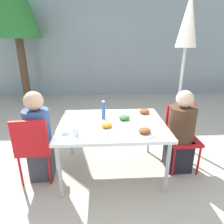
{
  "coord_description": "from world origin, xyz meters",
  "views": [
    {
      "loc": [
        -0.13,
        -2.33,
        1.73
      ],
      "look_at": [
        0.0,
        0.0,
        0.87
      ],
      "focal_mm": 32.0,
      "sensor_mm": 36.0,
      "label": 1
    }
  ],
  "objects_px": {
    "drinking_cup": "(76,132)",
    "salad_bowl": "(66,130)",
    "person_left": "(39,138)",
    "chair_right": "(181,132)",
    "person_right": "(180,134)",
    "chair_left": "(34,145)",
    "bottle": "(103,110)",
    "closed_umbrella": "(187,34)"
  },
  "relations": [
    {
      "from": "person_left",
      "to": "chair_right",
      "type": "bearing_deg",
      "value": 1.01
    },
    {
      "from": "closed_umbrella",
      "to": "salad_bowl",
      "type": "distance_m",
      "value": 2.2
    },
    {
      "from": "bottle",
      "to": "salad_bowl",
      "type": "relative_size",
      "value": 1.63
    },
    {
      "from": "chair_left",
      "to": "person_left",
      "type": "distance_m",
      "value": 0.1
    },
    {
      "from": "chair_right",
      "to": "salad_bowl",
      "type": "distance_m",
      "value": 1.56
    },
    {
      "from": "chair_right",
      "to": "bottle",
      "type": "bearing_deg",
      "value": -3.79
    },
    {
      "from": "person_left",
      "to": "drinking_cup",
      "type": "xyz_separation_m",
      "value": [
        0.5,
        -0.26,
        0.2
      ]
    },
    {
      "from": "chair_left",
      "to": "bottle",
      "type": "bearing_deg",
      "value": 15.06
    },
    {
      "from": "chair_right",
      "to": "person_right",
      "type": "relative_size",
      "value": 0.78
    },
    {
      "from": "chair_left",
      "to": "drinking_cup",
      "type": "height_order",
      "value": "chair_left"
    },
    {
      "from": "person_right",
      "to": "chair_left",
      "type": "bearing_deg",
      "value": 3.84
    },
    {
      "from": "salad_bowl",
      "to": "person_right",
      "type": "bearing_deg",
      "value": 9.85
    },
    {
      "from": "bottle",
      "to": "drinking_cup",
      "type": "relative_size",
      "value": 2.76
    },
    {
      "from": "chair_right",
      "to": "salad_bowl",
      "type": "height_order",
      "value": "chair_right"
    },
    {
      "from": "chair_left",
      "to": "bottle",
      "type": "distance_m",
      "value": 0.96
    },
    {
      "from": "bottle",
      "to": "salad_bowl",
      "type": "bearing_deg",
      "value": -138.55
    },
    {
      "from": "bottle",
      "to": "drinking_cup",
      "type": "xyz_separation_m",
      "value": [
        -0.31,
        -0.48,
        -0.08
      ]
    },
    {
      "from": "chair_left",
      "to": "chair_right",
      "type": "height_order",
      "value": "same"
    },
    {
      "from": "person_left",
      "to": "salad_bowl",
      "type": "relative_size",
      "value": 7.57
    },
    {
      "from": "chair_right",
      "to": "person_right",
      "type": "bearing_deg",
      "value": 58.0
    },
    {
      "from": "chair_left",
      "to": "closed_umbrella",
      "type": "bearing_deg",
      "value": 19.05
    },
    {
      "from": "chair_right",
      "to": "closed_umbrella",
      "type": "relative_size",
      "value": 0.37
    },
    {
      "from": "chair_left",
      "to": "person_right",
      "type": "distance_m",
      "value": 1.89
    },
    {
      "from": "drinking_cup",
      "to": "chair_right",
      "type": "bearing_deg",
      "value": 17.25
    },
    {
      "from": "chair_right",
      "to": "bottle",
      "type": "distance_m",
      "value": 1.12
    },
    {
      "from": "person_left",
      "to": "bottle",
      "type": "bearing_deg",
      "value": 10.67
    },
    {
      "from": "drinking_cup",
      "to": "salad_bowl",
      "type": "xyz_separation_m",
      "value": [
        -0.12,
        0.09,
        -0.02
      ]
    },
    {
      "from": "person_left",
      "to": "closed_umbrella",
      "type": "height_order",
      "value": "closed_umbrella"
    },
    {
      "from": "person_left",
      "to": "chair_right",
      "type": "distance_m",
      "value": 1.89
    },
    {
      "from": "person_left",
      "to": "drinking_cup",
      "type": "relative_size",
      "value": 12.83
    },
    {
      "from": "drinking_cup",
      "to": "closed_umbrella",
      "type": "bearing_deg",
      "value": 34.62
    },
    {
      "from": "salad_bowl",
      "to": "chair_right",
      "type": "bearing_deg",
      "value": 12.51
    },
    {
      "from": "chair_right",
      "to": "bottle",
      "type": "height_order",
      "value": "bottle"
    },
    {
      "from": "person_left",
      "to": "drinking_cup",
      "type": "distance_m",
      "value": 0.6
    },
    {
      "from": "chair_left",
      "to": "bottle",
      "type": "height_order",
      "value": "bottle"
    },
    {
      "from": "chair_right",
      "to": "closed_umbrella",
      "type": "height_order",
      "value": "closed_umbrella"
    },
    {
      "from": "drinking_cup",
      "to": "salad_bowl",
      "type": "distance_m",
      "value": 0.16
    },
    {
      "from": "bottle",
      "to": "salad_bowl",
      "type": "xyz_separation_m",
      "value": [
        -0.43,
        -0.38,
        -0.09
      ]
    },
    {
      "from": "person_right",
      "to": "drinking_cup",
      "type": "height_order",
      "value": "person_right"
    },
    {
      "from": "bottle",
      "to": "person_right",
      "type": "bearing_deg",
      "value": -7.22
    },
    {
      "from": "person_right",
      "to": "salad_bowl",
      "type": "xyz_separation_m",
      "value": [
        -1.45,
        -0.25,
        0.22
      ]
    },
    {
      "from": "person_right",
      "to": "closed_umbrella",
      "type": "height_order",
      "value": "closed_umbrella"
    }
  ]
}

